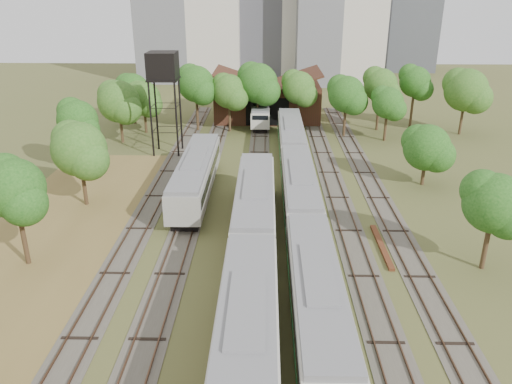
{
  "coord_description": "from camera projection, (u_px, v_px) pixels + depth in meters",
  "views": [
    {
      "loc": [
        -1.07,
        -20.54,
        19.19
      ],
      "look_at": [
        -1.97,
        20.28,
        2.5
      ],
      "focal_mm": 35.0,
      "sensor_mm": 36.0,
      "label": 1
    }
  ],
  "objects": [
    {
      "name": "ground",
      "position": [
        285.0,
        382.0,
        26.24
      ],
      "size": [
        240.0,
        240.0,
        0.0
      ],
      "primitive_type": "plane",
      "color": "#475123",
      "rests_on": "ground"
    },
    {
      "name": "dry_grass_patch",
      "position": [
        17.0,
        292.0,
        34.01
      ],
      "size": [
        14.0,
        60.0,
        0.04
      ],
      "primitive_type": "cube",
      "color": "brown",
      "rests_on": "ground"
    },
    {
      "name": "tracks",
      "position": [
        270.0,
        197.0,
        49.38
      ],
      "size": [
        24.6,
        80.0,
        0.19
      ],
      "color": "#4C473D",
      "rests_on": "ground"
    },
    {
      "name": "railcar_red_set",
      "position": [
        252.0,
        257.0,
        34.15
      ],
      "size": [
        3.3,
        34.58,
        4.09
      ],
      "color": "black",
      "rests_on": "ground"
    },
    {
      "name": "railcar_green_set",
      "position": [
        299.0,
        190.0,
        45.88
      ],
      "size": [
        3.06,
        52.08,
        3.79
      ],
      "color": "black",
      "rests_on": "ground"
    },
    {
      "name": "railcar_rear",
      "position": [
        261.0,
        110.0,
        77.39
      ],
      "size": [
        2.7,
        16.08,
        3.33
      ],
      "color": "black",
      "rests_on": "ground"
    },
    {
      "name": "old_grey_coach",
      "position": [
        196.0,
        175.0,
        49.2
      ],
      "size": [
        3.13,
        18.0,
        3.88
      ],
      "color": "black",
      "rests_on": "ground"
    },
    {
      "name": "water_tower",
      "position": [
        163.0,
        69.0,
        59.0
      ],
      "size": [
        3.57,
        3.57,
        12.33
      ],
      "color": "black",
      "rests_on": "ground"
    },
    {
      "name": "rail_pile_far",
      "position": [
        382.0,
        246.0,
        39.79
      ],
      "size": [
        0.46,
        7.29,
        0.24
      ],
      "primitive_type": "cube",
      "color": "brown",
      "rests_on": "ground"
    },
    {
      "name": "maintenance_shed",
      "position": [
        267.0,
        100.0,
        78.82
      ],
      "size": [
        16.45,
        11.55,
        7.58
      ],
      "color": "#3D2416",
      "rests_on": "ground"
    },
    {
      "name": "tree_band_left",
      "position": [
        70.0,
        141.0,
        47.7
      ],
      "size": [
        8.1,
        65.54,
        8.92
      ],
      "color": "#382616",
      "rests_on": "ground"
    },
    {
      "name": "tree_band_far",
      "position": [
        309.0,
        89.0,
        69.88
      ],
      "size": [
        50.01,
        9.87,
        9.56
      ],
      "color": "#382616",
      "rests_on": "ground"
    },
    {
      "name": "tree_band_right",
      "position": [
        427.0,
        143.0,
        50.26
      ],
      "size": [
        5.01,
        37.74,
        7.4
      ],
      "color": "#382616",
      "rests_on": "ground"
    },
    {
      "name": "tower_far_right",
      "position": [
        411.0,
        11.0,
        122.05
      ],
      "size": [
        12.0,
        12.0,
        28.0
      ],
      "primitive_type": "cube",
      "color": "#45494E",
      "rests_on": "ground"
    }
  ]
}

